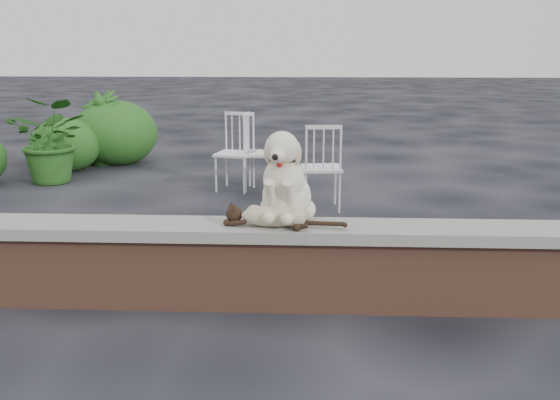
{
  "coord_description": "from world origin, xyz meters",
  "views": [
    {
      "loc": [
        1.3,
        -4.08,
        1.77
      ],
      "look_at": [
        1.09,
        0.2,
        0.7
      ],
      "focal_mm": 40.62,
      "sensor_mm": 36.0,
      "label": 1
    }
  ],
  "objects_px": {
    "chair_b": "(235,152)",
    "chair_e": "(262,152)",
    "potted_plant_b": "(101,128)",
    "dog": "(287,175)",
    "chair_c": "(321,166)",
    "potted_plant_a": "(53,140)",
    "cat": "(274,215)"
  },
  "relations": [
    {
      "from": "chair_e",
      "to": "chair_b",
      "type": "relative_size",
      "value": 1.0
    },
    {
      "from": "dog",
      "to": "chair_e",
      "type": "height_order",
      "value": "dog"
    },
    {
      "from": "cat",
      "to": "chair_e",
      "type": "height_order",
      "value": "chair_e"
    },
    {
      "from": "chair_c",
      "to": "potted_plant_b",
      "type": "height_order",
      "value": "potted_plant_b"
    },
    {
      "from": "chair_b",
      "to": "potted_plant_a",
      "type": "xyz_separation_m",
      "value": [
        -2.38,
        0.33,
        0.09
      ]
    },
    {
      "from": "potted_plant_b",
      "to": "chair_e",
      "type": "bearing_deg",
      "value": -32.22
    },
    {
      "from": "chair_e",
      "to": "potted_plant_b",
      "type": "distance_m",
      "value": 2.96
    },
    {
      "from": "dog",
      "to": "potted_plant_b",
      "type": "xyz_separation_m",
      "value": [
        -2.93,
        5.01,
        -0.36
      ]
    },
    {
      "from": "potted_plant_b",
      "to": "dog",
      "type": "bearing_deg",
      "value": -59.66
    },
    {
      "from": "chair_b",
      "to": "chair_e",
      "type": "bearing_deg",
      "value": 18.51
    },
    {
      "from": "potted_plant_a",
      "to": "potted_plant_b",
      "type": "relative_size",
      "value": 1.03
    },
    {
      "from": "dog",
      "to": "chair_e",
      "type": "xyz_separation_m",
      "value": [
        -0.43,
        3.43,
        -0.43
      ]
    },
    {
      "from": "chair_c",
      "to": "chair_e",
      "type": "bearing_deg",
      "value": -56.64
    },
    {
      "from": "chair_b",
      "to": "potted_plant_b",
      "type": "xyz_separation_m",
      "value": [
        -2.17,
        1.61,
        0.07
      ]
    },
    {
      "from": "dog",
      "to": "chair_b",
      "type": "bearing_deg",
      "value": 114.17
    },
    {
      "from": "cat",
      "to": "potted_plant_a",
      "type": "xyz_separation_m",
      "value": [
        -3.06,
        3.88,
        -0.1
      ]
    },
    {
      "from": "dog",
      "to": "potted_plant_b",
      "type": "bearing_deg",
      "value": 131.94
    },
    {
      "from": "dog",
      "to": "cat",
      "type": "distance_m",
      "value": 0.29
    },
    {
      "from": "chair_c",
      "to": "potted_plant_a",
      "type": "bearing_deg",
      "value": -24.34
    },
    {
      "from": "dog",
      "to": "potted_plant_a",
      "type": "relative_size",
      "value": 0.58
    },
    {
      "from": "chair_c",
      "to": "cat",
      "type": "bearing_deg",
      "value": 77.2
    },
    {
      "from": "cat",
      "to": "chair_c",
      "type": "distance_m",
      "value": 2.72
    },
    {
      "from": "chair_b",
      "to": "potted_plant_b",
      "type": "height_order",
      "value": "potted_plant_b"
    },
    {
      "from": "potted_plant_a",
      "to": "chair_b",
      "type": "bearing_deg",
      "value": -7.89
    },
    {
      "from": "chair_e",
      "to": "potted_plant_a",
      "type": "height_order",
      "value": "potted_plant_a"
    },
    {
      "from": "chair_e",
      "to": "potted_plant_b",
      "type": "height_order",
      "value": "potted_plant_b"
    },
    {
      "from": "chair_e",
      "to": "potted_plant_b",
      "type": "bearing_deg",
      "value": 60.66
    },
    {
      "from": "chair_c",
      "to": "chair_b",
      "type": "bearing_deg",
      "value": -44.77
    },
    {
      "from": "chair_c",
      "to": "potted_plant_a",
      "type": "relative_size",
      "value": 0.84
    },
    {
      "from": "cat",
      "to": "chair_e",
      "type": "distance_m",
      "value": 3.6
    },
    {
      "from": "potted_plant_b",
      "to": "chair_c",
      "type": "bearing_deg",
      "value": -37.53
    },
    {
      "from": "cat",
      "to": "potted_plant_a",
      "type": "height_order",
      "value": "potted_plant_a"
    }
  ]
}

